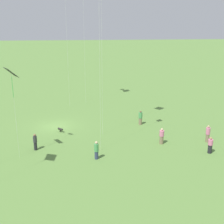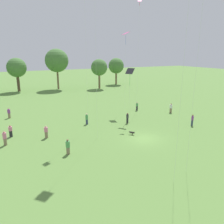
# 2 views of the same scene
# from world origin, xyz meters

# --- Properties ---
(ground_plane) EXTENTS (240.00, 240.00, 0.00)m
(ground_plane) POSITION_xyz_m (0.00, 0.00, 0.00)
(ground_plane) COLOR #5B843D
(person_0) EXTENTS (0.60, 0.60, 1.82)m
(person_0) POSITION_xyz_m (-16.20, 5.93, 0.90)
(person_0) COLOR #847056
(person_0) RESTS_ON ground_plane
(person_1) EXTENTS (0.54, 0.54, 1.70)m
(person_1) POSITION_xyz_m (-11.31, 6.04, 0.83)
(person_1) COLOR #847056
(person_1) RESTS_ON ground_plane
(person_4) EXTENTS (0.50, 0.50, 1.75)m
(person_4) POSITION_xyz_m (-4.54, 9.00, 0.86)
(person_4) COLOR #333D5B
(person_4) RESTS_ON ground_plane
(person_5) EXTENTS (0.41, 0.41, 1.69)m
(person_5) POSITION_xyz_m (1.38, 6.56, 0.84)
(person_5) COLOR #232328
(person_5) RESTS_ON ground_plane
(person_7) EXTENTS (0.60, 0.60, 1.64)m
(person_7) POSITION_xyz_m (-15.45, 8.58, 0.80)
(person_7) COLOR #232328
(person_7) RESTS_ON ground_plane
(person_8) EXTENTS (0.56, 0.56, 1.75)m
(person_8) POSITION_xyz_m (-10.09, 0.13, 0.86)
(person_8) COLOR #847056
(person_8) RESTS_ON ground_plane
(kite_3) EXTENTS (1.45, 1.55, 8.46)m
(kite_3) POSITION_xyz_m (2.64, 8.13, 7.84)
(kite_3) COLOR black
(kite_3) RESTS_ON ground_plane
(dog_0) EXTENTS (0.65, 0.68, 0.48)m
(dog_0) POSITION_xyz_m (-0.69, 1.92, 0.33)
(dog_0) COLOR black
(dog_0) RESTS_ON ground_plane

